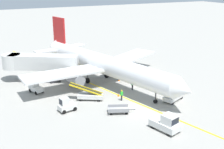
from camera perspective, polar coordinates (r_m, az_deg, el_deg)
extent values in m
plane|color=#9E9B93|center=(40.63, 4.35, -7.15)|extent=(300.00, 300.00, 0.00)
cube|color=yellow|center=(45.03, 2.23, -4.46)|extent=(22.31, 76.99, 0.01)
cylinder|color=white|center=(49.77, -1.51, 2.02)|extent=(11.43, 29.75, 3.30)
cone|color=white|center=(39.52, 13.96, -2.98)|extent=(3.77, 3.20, 3.23)
cone|color=white|center=(62.67, -11.35, 5.49)|extent=(3.78, 3.55, 3.14)
cube|color=white|center=(55.85, 3.34, 3.40)|extent=(13.54, 9.98, 0.36)
cylinder|color=gray|center=(54.33, 2.85, 1.88)|extent=(2.71, 3.60, 1.90)
cube|color=white|center=(46.83, -9.70, 0.18)|extent=(13.27, 5.29, 0.36)
cylinder|color=gray|center=(47.20, -7.30, -0.84)|extent=(2.71, 3.60, 1.90)
cube|color=red|center=(59.95, -10.38, 8.53)|extent=(1.37, 3.92, 5.20)
cube|color=white|center=(61.93, -7.63, 5.53)|extent=(5.65, 4.12, 0.24)
cube|color=white|center=(58.85, -12.44, 4.58)|extent=(5.45, 2.90, 0.24)
cylinder|color=#4C4C51|center=(42.78, 8.59, -3.68)|extent=(0.20, 0.20, 3.12)
cylinder|color=black|center=(43.27, 8.51, -5.25)|extent=(0.49, 0.63, 0.56)
cylinder|color=#4C4C51|center=(53.14, -1.10, 0.97)|extent=(0.20, 0.20, 3.12)
cylinder|color=black|center=(53.48, -1.09, -0.14)|extent=(0.60, 1.02, 0.96)
cylinder|color=#4C4C51|center=(50.52, -4.87, -0.04)|extent=(0.20, 0.20, 3.12)
cylinder|color=black|center=(50.87, -4.84, -1.19)|extent=(0.60, 1.02, 0.96)
cube|color=black|center=(40.45, 11.67, -1.78)|extent=(2.97, 1.73, 0.60)
cube|color=silver|center=(51.94, -13.36, 2.39)|extent=(11.65, 8.35, 2.50)
cylinder|color=silver|center=(53.96, -19.13, 2.46)|extent=(3.20, 3.20, 2.50)
cylinder|color=#59595B|center=(52.13, -11.28, -0.19)|extent=(0.56, 0.56, 2.35)
cube|color=#333338|center=(52.43, -11.21, -1.15)|extent=(1.80, 1.40, 0.50)
cube|color=silver|center=(36.09, 10.35, -9.66)|extent=(2.81, 3.98, 0.80)
cube|color=silver|center=(35.32, 11.25, -8.64)|extent=(1.90, 1.97, 1.10)
cube|color=black|center=(34.92, 12.26, -9.04)|extent=(1.39, 0.46, 0.77)
cylinder|color=black|center=(36.21, 12.71, -10.44)|extent=(0.37, 0.64, 0.60)
cylinder|color=black|center=(35.05, 11.12, -11.36)|extent=(0.37, 0.64, 0.60)
cylinder|color=black|center=(37.52, 9.56, -9.15)|extent=(0.37, 0.64, 0.60)
cylinder|color=black|center=(36.40, 7.94, -9.98)|extent=(0.37, 0.64, 0.60)
cube|color=silver|center=(48.10, -14.67, -2.72)|extent=(2.10, 2.71, 0.70)
cube|color=silver|center=(48.13, -15.03, -1.59)|extent=(1.37, 1.39, 1.10)
cube|color=black|center=(48.54, -15.37, -1.45)|extent=(0.93, 0.44, 0.77)
cylinder|color=black|center=(48.62, -15.73, -3.02)|extent=(0.43, 0.64, 0.60)
cylinder|color=black|center=(49.16, -14.65, -2.68)|extent=(0.43, 0.64, 0.60)
cylinder|color=black|center=(47.29, -14.62, -3.54)|extent=(0.43, 0.64, 0.60)
cylinder|color=black|center=(47.85, -13.52, -3.19)|extent=(0.43, 0.64, 0.60)
cube|color=silver|center=(40.71, -8.77, -6.26)|extent=(2.60, 1.72, 0.70)
cube|color=silver|center=(40.17, -9.36, -5.24)|extent=(1.25, 1.22, 1.10)
cube|color=black|center=(39.97, -10.02, -5.40)|extent=(0.26, 0.97, 0.77)
cylinder|color=black|center=(40.07, -9.43, -7.27)|extent=(0.63, 0.33, 0.60)
cylinder|color=black|center=(40.97, -10.15, -6.72)|extent=(0.63, 0.33, 0.60)
cylinder|color=black|center=(40.77, -7.33, -6.70)|extent=(0.63, 0.33, 0.60)
cylinder|color=black|center=(41.65, -8.08, -6.17)|extent=(0.63, 0.33, 0.60)
cube|color=silver|center=(44.57, 11.98, -4.29)|extent=(4.08, 2.87, 0.60)
cylinder|color=black|center=(43.33, 11.82, -5.39)|extent=(0.64, 0.44, 0.60)
cylinder|color=black|center=(43.89, 10.37, -4.97)|extent=(0.64, 0.44, 0.60)
cylinder|color=black|center=(45.50, 13.48, -4.33)|extent=(0.64, 0.44, 0.60)
cylinder|color=black|center=(46.04, 12.08, -3.95)|extent=(0.64, 0.44, 0.60)
cube|color=black|center=(43.72, 11.67, -3.37)|extent=(4.95, 2.78, 1.76)
cube|color=yellow|center=(43.48, 12.20, -3.37)|extent=(4.65, 2.04, 1.84)
cube|color=yellow|center=(43.88, 11.17, -3.09)|extent=(4.65, 2.04, 1.84)
cube|color=silver|center=(44.02, -4.25, -4.21)|extent=(4.04, 3.22, 0.60)
cylinder|color=black|center=(43.77, -6.09, -4.83)|extent=(0.63, 0.49, 0.60)
cylinder|color=black|center=(44.92, -5.80, -4.19)|extent=(0.63, 0.49, 0.60)
cylinder|color=black|center=(43.38, -2.62, -4.96)|extent=(0.63, 0.49, 0.60)
cylinder|color=black|center=(44.54, -2.42, -4.31)|extent=(0.63, 0.49, 0.60)
cube|color=black|center=(43.75, -5.06, -3.03)|extent=(4.76, 3.30, 1.76)
cube|color=yellow|center=(43.29, -5.16, -3.10)|extent=(4.37, 2.61, 1.84)
cube|color=yellow|center=(44.12, -4.97, -2.67)|extent=(4.37, 2.61, 1.84)
cube|color=#A5A5A8|center=(39.79, 1.26, -6.98)|extent=(3.16, 2.43, 0.16)
cube|color=#4C4C51|center=(40.00, 3.92, -6.91)|extent=(0.87, 0.41, 0.08)
cylinder|color=#4C4C51|center=(40.06, 4.56, -6.88)|extent=(0.12, 0.12, 0.05)
cube|color=gray|center=(40.36, 1.16, -6.20)|extent=(2.62, 1.10, 0.50)
cube|color=gray|center=(39.01, 1.37, -7.12)|extent=(2.62, 1.10, 0.50)
cylinder|color=black|center=(40.54, 2.66, -6.89)|extent=(0.38, 0.25, 0.36)
cylinder|color=black|center=(39.47, 2.87, -7.64)|extent=(0.38, 0.25, 0.36)
cylinder|color=black|center=(40.36, -0.32, -6.99)|extent=(0.38, 0.25, 0.36)
cylinder|color=black|center=(39.28, -0.20, -7.74)|extent=(0.38, 0.25, 0.36)
cylinder|color=#26262D|center=(43.68, 1.89, -4.60)|extent=(0.24, 0.24, 0.85)
cube|color=green|center=(43.41, 1.90, -3.74)|extent=(0.36, 0.22, 0.56)
sphere|color=#9E7051|center=(43.27, 1.91, -3.27)|extent=(0.20, 0.20, 0.20)
sphere|color=yellow|center=(43.24, 1.91, -3.19)|extent=(0.24, 0.24, 0.24)
cylinder|color=#26262D|center=(47.88, 4.02, -2.52)|extent=(0.24, 0.24, 0.85)
cube|color=green|center=(47.63, 4.03, -1.73)|extent=(0.36, 0.22, 0.56)
sphere|color=#9E7051|center=(47.50, 4.05, -1.29)|extent=(0.20, 0.20, 0.20)
sphere|color=yellow|center=(47.48, 4.05, -1.22)|extent=(0.24, 0.24, 0.24)
cone|color=orange|center=(40.17, 10.49, -7.40)|extent=(0.36, 0.36, 0.44)
cone|color=orange|center=(51.96, 1.39, -1.01)|extent=(0.36, 0.36, 0.44)
cone|color=orange|center=(45.28, 1.25, -4.02)|extent=(0.36, 0.36, 0.44)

